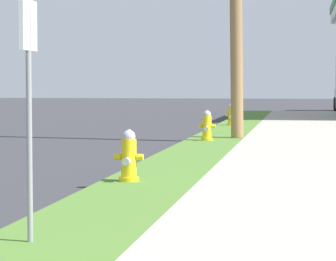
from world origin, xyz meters
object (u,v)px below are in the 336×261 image
Objects in this scene: fire_hydrant_second at (129,159)px; fire_hydrant_fourth at (231,116)px; fire_hydrant_third at (207,127)px; street_sign_post at (29,70)px.

fire_hydrant_second is 15.61m from fire_hydrant_fourth.
street_sign_post is at bearing -90.35° from fire_hydrant_third.
street_sign_post reaches higher than fire_hydrant_second.
fire_hydrant_fourth is 20.05m from street_sign_post.
fire_hydrant_fourth is at bearing 90.16° from fire_hydrant_third.
fire_hydrant_third is at bearing -89.84° from fire_hydrant_fourth.
fire_hydrant_fourth is at bearing 89.84° from street_sign_post.
fire_hydrant_third and fire_hydrant_fourth have the same top height.
fire_hydrant_fourth is (-0.02, 7.24, 0.00)m from fire_hydrant_third.
fire_hydrant_fourth is at bearing 89.53° from fire_hydrant_second.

